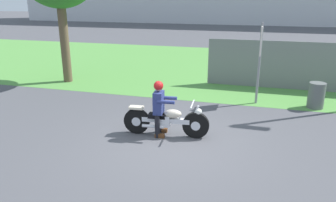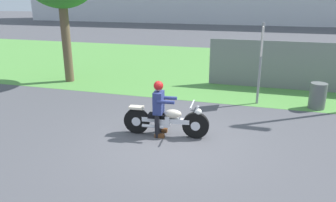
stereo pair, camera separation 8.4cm
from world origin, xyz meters
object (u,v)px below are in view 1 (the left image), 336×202
at_px(motorcycle_lead, 166,120).
at_px(sign_banner, 260,51).
at_px(trash_can, 316,95).
at_px(rider_lead, 159,104).

xyz_separation_m(motorcycle_lead, sign_banner, (2.11, 3.34, 1.32)).
distance_m(trash_can, sign_banner, 2.24).
height_order(motorcycle_lead, trash_can, motorcycle_lead).
bearing_deg(sign_banner, trash_can, 0.61).
height_order(rider_lead, sign_banner, sign_banner).
bearing_deg(rider_lead, sign_banner, 50.94).
relative_size(trash_can, sign_banner, 0.31).
bearing_deg(rider_lead, trash_can, 34.68).
bearing_deg(trash_can, sign_banner, -179.39).
xyz_separation_m(rider_lead, trash_can, (4.09, 3.38, -0.42)).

